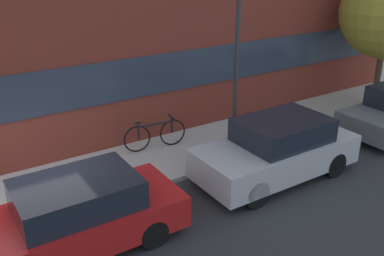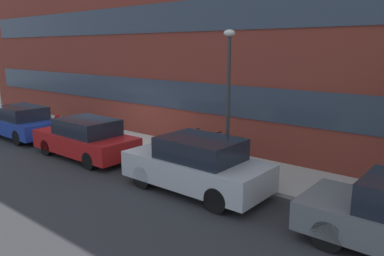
{
  "view_description": "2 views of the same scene",
  "coord_description": "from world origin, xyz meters",
  "px_view_note": "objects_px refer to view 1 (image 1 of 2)",
  "views": [
    {
      "loc": [
        -1.31,
        -7.62,
        5.12
      ],
      "look_at": [
        3.69,
        0.08,
        1.26
      ],
      "focal_mm": 40.0,
      "sensor_mm": 36.0,
      "label": 1
    },
    {
      "loc": [
        11.3,
        -8.42,
        3.76
      ],
      "look_at": [
        3.95,
        0.47,
        1.29
      ],
      "focal_mm": 35.0,
      "sensor_mm": 36.0,
      "label": 2
    }
  ],
  "objects_px": {
    "parked_car_red": "(73,217)",
    "lamp_post": "(237,55)",
    "parked_car_silver": "(277,149)",
    "bicycle": "(155,134)"
  },
  "relations": [
    {
      "from": "lamp_post",
      "to": "bicycle",
      "type": "bearing_deg",
      "value": 143.71
    },
    {
      "from": "parked_car_red",
      "to": "lamp_post",
      "type": "relative_size",
      "value": 0.98
    },
    {
      "from": "parked_car_silver",
      "to": "lamp_post",
      "type": "xyz_separation_m",
      "value": [
        -0.09,
        1.55,
        1.98
      ]
    },
    {
      "from": "parked_car_red",
      "to": "parked_car_silver",
      "type": "bearing_deg",
      "value": -180.0
    },
    {
      "from": "parked_car_silver",
      "to": "bicycle",
      "type": "bearing_deg",
      "value": -57.46
    },
    {
      "from": "parked_car_silver",
      "to": "parked_car_red",
      "type": "bearing_deg",
      "value": 0.0
    },
    {
      "from": "parked_car_red",
      "to": "lamp_post",
      "type": "height_order",
      "value": "lamp_post"
    },
    {
      "from": "parked_car_red",
      "to": "parked_car_silver",
      "type": "xyz_separation_m",
      "value": [
        4.96,
        -0.0,
        0.05
      ]
    },
    {
      "from": "lamp_post",
      "to": "parked_car_silver",
      "type": "bearing_deg",
      "value": -86.6
    },
    {
      "from": "parked_car_red",
      "to": "parked_car_silver",
      "type": "distance_m",
      "value": 4.96
    }
  ]
}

